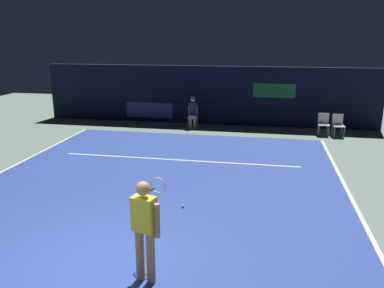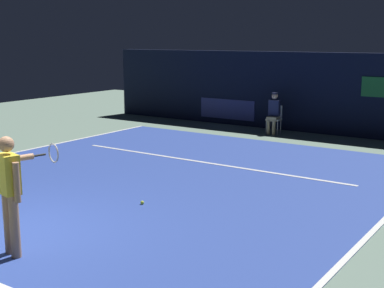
% 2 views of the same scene
% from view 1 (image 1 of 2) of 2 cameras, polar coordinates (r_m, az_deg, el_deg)
% --- Properties ---
extents(ground_plane, '(29.80, 29.80, 0.00)m').
position_cam_1_polar(ground_plane, '(10.85, -4.15, -5.36)').
color(ground_plane, slate).
extents(court_surface, '(9.81, 10.57, 0.01)m').
position_cam_1_polar(court_surface, '(10.84, -4.15, -5.33)').
color(court_surface, '#2D479E').
rests_on(court_surface, ground).
extents(line_sideline_left, '(0.10, 10.57, 0.01)m').
position_cam_1_polar(line_sideline_left, '(10.74, 21.95, -6.63)').
color(line_sideline_left, white).
rests_on(line_sideline_left, court_surface).
extents(line_sideline_right, '(0.10, 10.57, 0.01)m').
position_cam_1_polar(line_sideline_right, '(12.92, -25.49, -3.36)').
color(line_sideline_right, white).
rests_on(line_sideline_right, court_surface).
extents(line_service, '(7.65, 0.10, 0.01)m').
position_cam_1_polar(line_service, '(12.54, -1.99, -2.36)').
color(line_service, white).
rests_on(line_service, court_surface).
extents(back_wall, '(15.03, 0.33, 2.60)m').
position_cam_1_polar(back_wall, '(17.73, 2.04, 7.17)').
color(back_wall, black).
rests_on(back_wall, ground).
extents(tennis_player, '(0.51, 1.02, 1.73)m').
position_cam_1_polar(tennis_player, '(6.28, -6.88, -11.75)').
color(tennis_player, tan).
rests_on(tennis_player, ground).
extents(line_judge_on_chair, '(0.49, 0.57, 1.32)m').
position_cam_1_polar(line_judge_on_chair, '(16.98, 0.12, 4.72)').
color(line_judge_on_chair, white).
rests_on(line_judge_on_chair, ground).
extents(courtside_chair_near, '(0.48, 0.46, 0.88)m').
position_cam_1_polar(courtside_chair_near, '(16.49, 20.61, 2.75)').
color(courtside_chair_near, white).
rests_on(courtside_chair_near, ground).
extents(courtside_chair_far, '(0.44, 0.42, 0.88)m').
position_cam_1_polar(courtside_chair_far, '(16.53, 18.69, 2.95)').
color(courtside_chair_far, white).
rests_on(courtside_chair_far, ground).
extents(tennis_ball, '(0.07, 0.07, 0.07)m').
position_cam_1_polar(tennis_ball, '(9.15, -1.30, -9.08)').
color(tennis_ball, '#CCE033').
rests_on(tennis_ball, court_surface).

